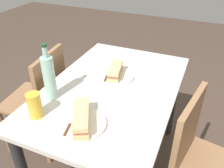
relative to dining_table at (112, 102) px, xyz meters
The scene contains 13 objects.
ground_plane 0.61m from the dining_table, ahead, with size 8.00×8.00×0.00m, color #47382D.
dining_table is the anchor object (origin of this frame).
chair_far 0.59m from the dining_table, 89.10° to the left, with size 0.44×0.44×0.84m.
chair_near 0.61m from the dining_table, 103.09° to the right, with size 0.47×0.47×0.84m.
plate_near 0.39m from the dining_table, behind, with size 0.24×0.24×0.01m, color silver.
baguette_sandwich_near 0.40m from the dining_table, behind, with size 0.25×0.17×0.07m.
knife_near 0.43m from the dining_table, behind, with size 0.18×0.05×0.01m.
plate_far 0.17m from the dining_table, 12.44° to the left, with size 0.24×0.24×0.01m, color silver.
baguette_sandwich_far 0.20m from the dining_table, 12.44° to the left, with size 0.20×0.11×0.07m.
knife_far 0.18m from the dining_table, 39.36° to the left, with size 0.18×0.05×0.01m.
water_bottle 0.43m from the dining_table, 131.16° to the left, with size 0.07×0.07×0.33m.
beer_glass 0.51m from the dining_table, 148.44° to the left, with size 0.07×0.07×0.14m, color gold.
paper_napkin 0.53m from the dining_table, 28.11° to the left, with size 0.14×0.14×0.00m, color white.
Camera 1 is at (-1.11, -0.47, 1.51)m, focal length 37.78 mm.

